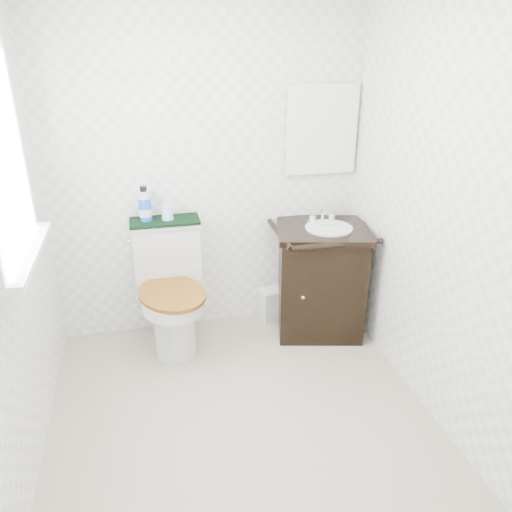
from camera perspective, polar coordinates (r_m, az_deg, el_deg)
name	(u,v)px	position (r m, az deg, el deg)	size (l,w,h in m)	color
floor	(245,425)	(3.04, -1.32, -18.77)	(2.40, 2.40, 0.00)	#A29B82
wall_back	(207,171)	(3.52, -5.59, 9.70)	(2.40, 2.40, 0.00)	white
wall_front	(334,390)	(1.38, 8.87, -14.87)	(2.40, 2.40, 0.00)	white
wall_right	(447,214)	(2.81, 21.02, 4.50)	(2.40, 2.40, 0.00)	white
mirror	(322,130)	(3.64, 7.50, 14.10)	(0.50, 0.02, 0.60)	silver
toilet	(171,295)	(3.57, -9.67, -4.41)	(0.54, 0.70, 0.89)	silver
vanity	(321,277)	(3.70, 7.39, -2.41)	(0.75, 0.68, 0.92)	black
trash_bin	(272,304)	(3.91, 1.80, -5.53)	(0.21, 0.18, 0.26)	silver
towel	(165,221)	(3.48, -10.40, 3.97)	(0.47, 0.22, 0.02)	black
mouthwash_bottle	(145,205)	(3.46, -12.60, 5.70)	(0.08, 0.08, 0.24)	blue
cup	(167,212)	(3.47, -10.12, 4.95)	(0.08, 0.08, 0.10)	#9BDFFE
soap_bar	(311,220)	(3.65, 6.34, 4.08)	(0.06, 0.04, 0.02)	#197C74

